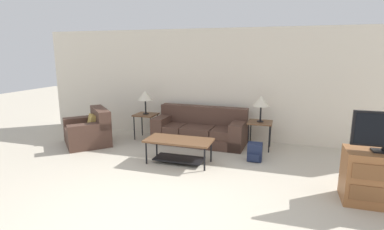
# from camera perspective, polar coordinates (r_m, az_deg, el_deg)

# --- Properties ---
(ground_plane) EXTENTS (24.00, 24.00, 0.00)m
(ground_plane) POSITION_cam_1_polar(r_m,az_deg,el_deg) (4.00, -9.95, -19.29)
(ground_plane) COLOR beige
(wall_back) EXTENTS (9.10, 0.06, 2.60)m
(wall_back) POSITION_cam_1_polar(r_m,az_deg,el_deg) (7.18, 4.26, 5.79)
(wall_back) COLOR silver
(wall_back) RESTS_ON ground_plane
(couch) EXTENTS (2.11, 0.93, 0.82)m
(couch) POSITION_cam_1_polar(r_m,az_deg,el_deg) (6.89, 1.54, -2.92)
(couch) COLOR #4C3328
(couch) RESTS_ON ground_plane
(armchair) EXTENTS (1.39, 1.38, 0.80)m
(armchair) POSITION_cam_1_polar(r_m,az_deg,el_deg) (7.21, -19.01, -2.97)
(armchair) COLOR #4C3328
(armchair) RESTS_ON ground_plane
(coffee_table) EXTENTS (1.25, 0.59, 0.46)m
(coffee_table) POSITION_cam_1_polar(r_m,az_deg,el_deg) (5.65, -2.51, -5.83)
(coffee_table) COLOR brown
(coffee_table) RESTS_ON ground_plane
(side_table_left) EXTENTS (0.51, 0.49, 0.60)m
(side_table_left) POSITION_cam_1_polar(r_m,az_deg,el_deg) (7.28, -8.77, -0.33)
(side_table_left) COLOR brown
(side_table_left) RESTS_ON ground_plane
(side_table_right) EXTENTS (0.51, 0.49, 0.60)m
(side_table_right) POSITION_cam_1_polar(r_m,az_deg,el_deg) (6.57, 12.83, -1.82)
(side_table_right) COLOR brown
(side_table_right) RESTS_ON ground_plane
(table_lamp_left) EXTENTS (0.36, 0.36, 0.56)m
(table_lamp_left) POSITION_cam_1_polar(r_m,az_deg,el_deg) (7.19, -8.90, 3.63)
(table_lamp_left) COLOR black
(table_lamp_left) RESTS_ON side_table_left
(table_lamp_right) EXTENTS (0.36, 0.36, 0.56)m
(table_lamp_right) POSITION_cam_1_polar(r_m,az_deg,el_deg) (6.47, 13.04, 2.54)
(table_lamp_right) COLOR black
(table_lamp_right) RESTS_ON side_table_right
(tv_console) EXTENTS (0.94, 0.54, 0.75)m
(tv_console) POSITION_cam_1_polar(r_m,az_deg,el_deg) (4.91, 32.24, -10.13)
(tv_console) COLOR #935B33
(tv_console) RESTS_ON ground_plane
(backpack) EXTENTS (0.27, 0.30, 0.35)m
(backpack) POSITION_cam_1_polar(r_m,az_deg,el_deg) (5.93, 11.87, -6.95)
(backpack) COLOR #1E2847
(backpack) RESTS_ON ground_plane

